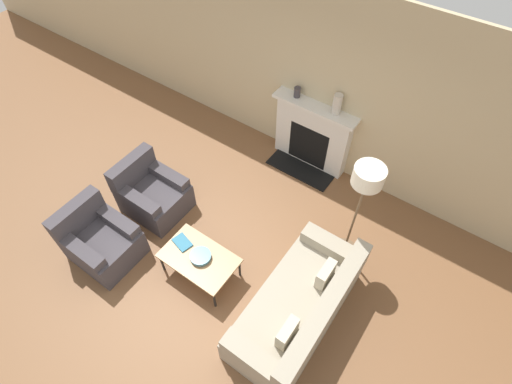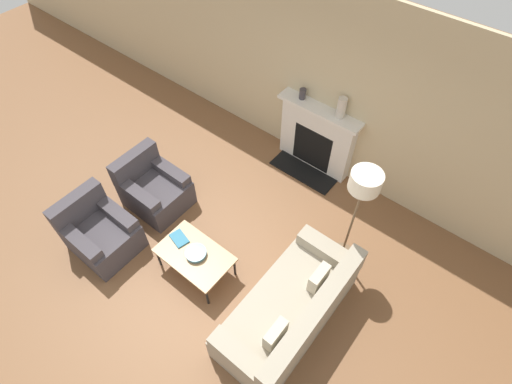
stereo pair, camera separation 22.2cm
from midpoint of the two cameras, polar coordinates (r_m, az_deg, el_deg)
ground_plane at (r=5.53m, az=-5.00°, el=-12.73°), size 18.00×18.00×0.00m
wall_back at (r=5.92m, az=12.93°, el=13.67°), size 18.00×0.06×2.90m
fireplace at (r=6.44m, az=9.55°, el=7.59°), size 1.35×0.59×1.17m
couch at (r=5.04m, az=6.35°, el=-16.45°), size 0.90×1.92×0.84m
armchair_near at (r=5.90m, az=-20.44°, el=-5.43°), size 0.89×0.77×0.85m
armchair_far at (r=6.16m, az=-13.42°, el=0.45°), size 0.89×0.77×0.85m
coffee_table at (r=5.32m, az=-7.57°, el=-9.00°), size 0.98×0.61×0.41m
bowl at (r=5.25m, az=-7.36°, el=-8.69°), size 0.28×0.28×0.07m
book at (r=5.43m, az=-9.77°, el=-6.58°), size 0.29×0.23×0.02m
floor_lamp at (r=4.73m, az=16.13°, el=-0.33°), size 0.39×0.39×1.74m
mantel_vase_left at (r=6.13m, az=7.73°, el=13.71°), size 0.10×0.10×0.16m
mantel_vase_center_left at (r=5.86m, az=13.20°, el=11.65°), size 0.13×0.13×0.32m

